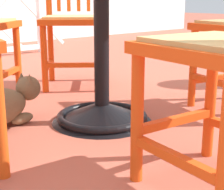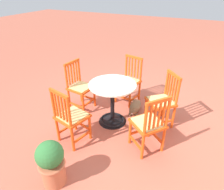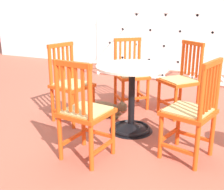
% 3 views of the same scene
% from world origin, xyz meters
% --- Properties ---
extents(ground_plane, '(24.00, 24.00, 0.00)m').
position_xyz_m(ground_plane, '(0.00, 0.00, 0.00)').
color(ground_plane, '#AD5642').
extents(cafe_table, '(0.76, 0.76, 0.73)m').
position_xyz_m(cafe_table, '(0.11, 0.02, 0.28)').
color(cafe_table, black).
rests_on(cafe_table, ground_plane).
extents(orange_chair_tucked_in, '(0.56, 0.56, 0.91)m').
position_xyz_m(orange_chair_tucked_in, '(0.48, 0.74, 0.43)').
color(orange_chair_tucked_in, '#E04C14').
rests_on(orange_chair_tucked_in, ground_plane).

